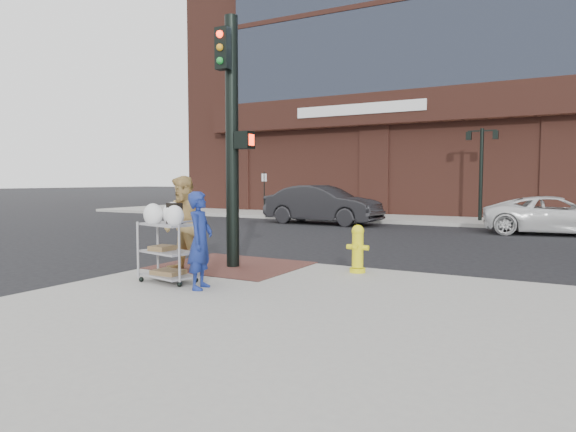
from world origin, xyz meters
The scene contains 13 objects.
ground centered at (0.00, 0.00, 0.00)m, with size 220.00×220.00×0.00m, color black.
brick_curb_ramp centered at (-0.60, 0.90, 0.16)m, with size 2.80×2.40×0.01m, color brown.
lamp_post centered at (2.00, 16.00, 2.62)m, with size 1.32×0.22×4.00m.
parking_sign centered at (-8.50, 15.00, 1.25)m, with size 0.05×0.05×2.20m, color black.
traffic_signal_pole centered at (-0.48, 0.77, 2.83)m, with size 0.61×0.51×5.00m.
woman_blue centered at (0.27, -1.20, 0.94)m, with size 0.58×0.38×1.58m, color navy.
pedestrian_tan centered at (-0.98, -0.12, 1.07)m, with size 0.90×0.70×1.85m, color tan.
sedan_dark centered at (-4.01, 12.57, 0.84)m, with size 1.79×5.12×1.69m, color black.
minivan_white centered at (5.04, 12.60, 0.67)m, with size 2.23×4.83×1.34m, color white.
utility_cart centered at (-0.56, -1.05, 0.77)m, with size 1.09×0.76×1.38m.
fire_hydrant centered at (1.96, 1.42, 0.62)m, with size 0.43×0.30×0.92m.
newsbox_red centered at (-5.41, 14.84, 0.62)m, with size 0.40×0.36×0.94m, color #B21423.
newsbox_blue centered at (-5.13, 15.37, 0.67)m, with size 0.44×0.40×1.04m, color #1938A6.
Camera 1 is at (5.50, -7.71, 1.91)m, focal length 32.00 mm.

